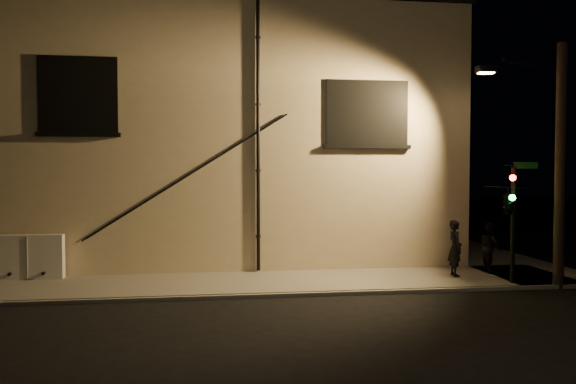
{
  "coord_description": "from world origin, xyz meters",
  "views": [
    {
      "loc": [
        -3.23,
        -14.01,
        3.24
      ],
      "look_at": [
        -1.04,
        1.8,
        2.59
      ],
      "focal_mm": 35.0,
      "sensor_mm": 36.0,
      "label": 1
    }
  ],
  "objects": [
    {
      "name": "building",
      "position": [
        -3.0,
        8.99,
        4.4
      ],
      "size": [
        16.2,
        12.23,
        8.8
      ],
      "color": "beige",
      "rests_on": "ground"
    },
    {
      "name": "pedestrian_b",
      "position": [
        5.18,
        1.92,
        0.88
      ],
      "size": [
        0.61,
        0.77,
        1.52
      ],
      "primitive_type": "imported",
      "rotation": [
        0.0,
        0.0,
        1.52
      ],
      "color": "black",
      "rests_on": "sidewalk"
    },
    {
      "name": "utility_cabinet",
      "position": [
        -8.37,
        2.7,
        0.75
      ],
      "size": [
        1.92,
        0.32,
        1.26
      ],
      "primitive_type": "cube",
      "color": "silver",
      "rests_on": "sidewalk"
    },
    {
      "name": "traffic_signal",
      "position": [
        4.77,
        0.19,
        2.35
      ],
      "size": [
        1.35,
        1.96,
        3.32
      ],
      "color": "black",
      "rests_on": "sidewalk"
    },
    {
      "name": "sidewalk",
      "position": [
        1.22,
        4.39,
        0.06
      ],
      "size": [
        21.0,
        16.0,
        0.12
      ],
      "color": "slate",
      "rests_on": "ground"
    },
    {
      "name": "streetlamp_pole",
      "position": [
        6.03,
        0.08,
        3.56
      ],
      "size": [
        2.01,
        1.38,
        6.63
      ],
      "color": "black",
      "rests_on": "ground"
    },
    {
      "name": "pedestrian_a",
      "position": [
        3.84,
        1.45,
        0.94
      ],
      "size": [
        0.43,
        0.62,
        1.64
      ],
      "primitive_type": "imported",
      "rotation": [
        0.0,
        0.0,
        1.5
      ],
      "color": "black",
      "rests_on": "sidewalk"
    },
    {
      "name": "ground",
      "position": [
        0.0,
        0.0,
        0.0
      ],
      "size": [
        90.0,
        90.0,
        0.0
      ],
      "primitive_type": "plane",
      "color": "black"
    }
  ]
}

